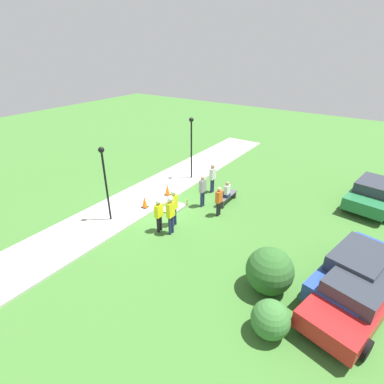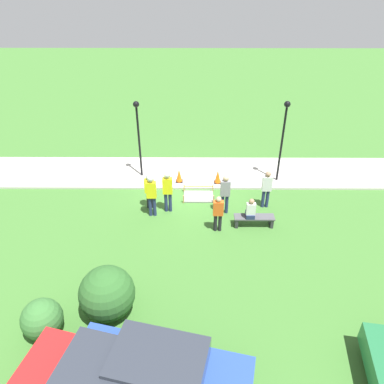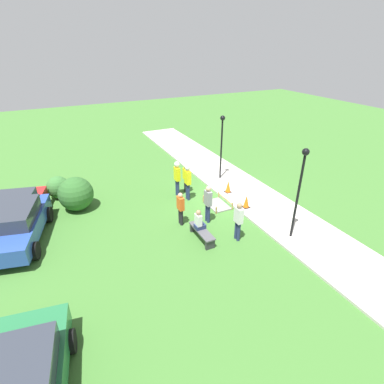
{
  "view_description": "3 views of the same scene",
  "coord_description": "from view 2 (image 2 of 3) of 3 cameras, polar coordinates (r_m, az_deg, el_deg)",
  "views": [
    {
      "loc": [
        10.47,
        9.41,
        7.98
      ],
      "look_at": [
        -1.08,
        1.53,
        1.02
      ],
      "focal_mm": 28.0,
      "sensor_mm": 36.0,
      "label": 1
    },
    {
      "loc": [
        -0.37,
        14.74,
        9.43
      ],
      "look_at": [
        -0.3,
        1.63,
        0.92
      ],
      "focal_mm": 35.0,
      "sensor_mm": 36.0,
      "label": 2
    },
    {
      "loc": [
        -12.0,
        7.66,
        7.57
      ],
      "look_at": [
        -0.36,
        1.98,
        0.98
      ],
      "focal_mm": 28.0,
      "sensor_mm": 36.0,
      "label": 3
    }
  ],
  "objects": [
    {
      "name": "bystander_in_gray_shirt",
      "position": [
        16.11,
        11.3,
        0.72
      ],
      "size": [
        0.4,
        0.23,
        1.76
      ],
      "color": "navy",
      "rests_on": "ground_plane"
    },
    {
      "name": "lamppost_far",
      "position": [
        17.39,
        13.78,
        9.1
      ],
      "size": [
        0.28,
        0.28,
        3.91
      ],
      "color": "black",
      "rests_on": "sidewalk"
    },
    {
      "name": "bystander_in_orange_shirt",
      "position": [
        14.54,
        4.0,
        -3.06
      ],
      "size": [
        0.4,
        0.22,
        1.6
      ],
      "color": "black",
      "rests_on": "ground_plane"
    },
    {
      "name": "worker_supervisor",
      "position": [
        15.47,
        -3.76,
        0.73
      ],
      "size": [
        0.4,
        0.28,
        1.95
      ],
      "color": "navy",
      "rests_on": "ground_plane"
    },
    {
      "name": "shrub_rounded_near",
      "position": [
        11.81,
        -12.81,
        -14.82
      ],
      "size": [
        1.68,
        1.68,
        1.68
      ],
      "color": "#2D6028",
      "rests_on": "ground_plane"
    },
    {
      "name": "ground_plane",
      "position": [
        17.51,
        -0.95,
        0.39
      ],
      "size": [
        60.0,
        60.0,
        0.0
      ],
      "primitive_type": "plane",
      "color": "#3D702D"
    },
    {
      "name": "traffic_cone_far_patch",
      "position": [
        17.77,
        -1.98,
        2.53
      ],
      "size": [
        0.34,
        0.34,
        0.67
      ],
      "color": "black",
      "rests_on": "sidewalk"
    },
    {
      "name": "wet_concrete_patch",
      "position": [
        16.95,
        1.0,
        -0.67
      ],
      "size": [
        1.38,
        0.97,
        0.38
      ],
      "color": "gray",
      "rests_on": "ground_plane"
    },
    {
      "name": "shrub_rounded_mid",
      "position": [
        12.04,
        -21.88,
        -17.5
      ],
      "size": [
        1.18,
        1.18,
        1.18
      ],
      "color": "#387033",
      "rests_on": "ground_plane"
    },
    {
      "name": "parked_car_red",
      "position": [
        10.18,
        -11.96,
        -26.61
      ],
      "size": [
        4.98,
        2.91,
        1.47
      ],
      "rotation": [
        0.0,
        0.0,
        -0.25
      ],
      "color": "red",
      "rests_on": "ground_plane"
    },
    {
      "name": "park_bench",
      "position": [
        15.29,
        9.43,
        -4.11
      ],
      "size": [
        1.61,
        0.44,
        0.46
      ],
      "color": "#2D2D33",
      "rests_on": "ground_plane"
    },
    {
      "name": "worker_trainee",
      "position": [
        15.86,
        -6.51,
        0.64
      ],
      "size": [
        0.4,
        0.24,
        1.7
      ],
      "color": "black",
      "rests_on": "ground_plane"
    },
    {
      "name": "lamppost_near",
      "position": [
        17.51,
        -8.22,
        9.57
      ],
      "size": [
        0.28,
        0.28,
        3.75
      ],
      "color": "black",
      "rests_on": "sidewalk"
    },
    {
      "name": "bystander_in_white_shirt",
      "position": [
        15.47,
        5.08,
        -0.0
      ],
      "size": [
        0.4,
        0.24,
        1.82
      ],
      "color": "navy",
      "rests_on": "ground_plane"
    },
    {
      "name": "traffic_cone_near_patch",
      "position": [
        17.71,
        3.94,
        2.37
      ],
      "size": [
        0.34,
        0.34,
        0.67
      ],
      "color": "black",
      "rests_on": "sidewalk"
    },
    {
      "name": "parked_car_blue",
      "position": [
        10.07,
        -4.98,
        -25.96
      ],
      "size": [
        4.72,
        2.72,
        1.59
      ],
      "rotation": [
        0.0,
        0.0,
        -0.23
      ],
      "color": "#28479E",
      "rests_on": "ground_plane"
    },
    {
      "name": "person_seated_on_bench",
      "position": [
        14.94,
        8.93,
        -2.73
      ],
      "size": [
        0.36,
        0.44,
        0.89
      ],
      "color": "navy",
      "rests_on": "park_bench"
    },
    {
      "name": "worker_assistant",
      "position": [
        15.25,
        -6.22,
        0.12
      ],
      "size": [
        0.4,
        0.28,
        1.97
      ],
      "color": "navy",
      "rests_on": "ground_plane"
    },
    {
      "name": "sidewalk",
      "position": [
        18.77,
        -0.86,
        2.99
      ],
      "size": [
        28.0,
        3.02,
        0.1
      ],
      "color": "#BCB7AD",
      "rests_on": "ground_plane"
    }
  ]
}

